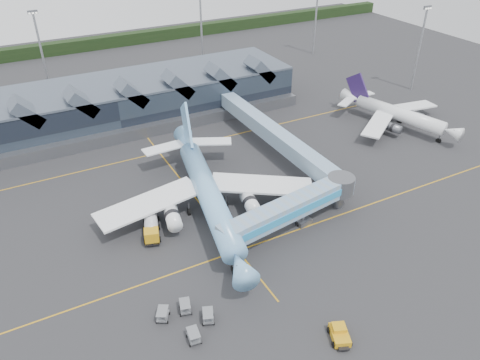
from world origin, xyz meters
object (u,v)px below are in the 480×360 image
jet_bridge (299,205)px  pushback_tug (340,334)px  main_airliner (207,190)px  fuel_truck (151,223)px  regional_jet (395,113)px

jet_bridge → pushback_tug: size_ratio=6.53×
main_airliner → pushback_tug: bearing=-73.3°
jet_bridge → fuel_truck: bearing=146.5°
regional_jet → pushback_tug: 66.16m
jet_bridge → pushback_tug: 23.43m
pushback_tug → fuel_truck: bearing=135.0°
fuel_truck → main_airliner: bearing=22.4°
regional_jet → main_airliner: bearing=175.9°
main_airliner → fuel_truck: (-10.59, -1.02, -2.50)m
main_airliner → regional_jet: bearing=22.3°
fuel_truck → pushback_tug: (13.68, -31.84, -0.95)m
pushback_tug → main_airliner: bearing=117.2°
main_airliner → jet_bridge: bearing=-33.4°
regional_jet → fuel_truck: size_ratio=3.35×
main_airliner → regional_jet: (53.15, 10.32, -0.86)m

